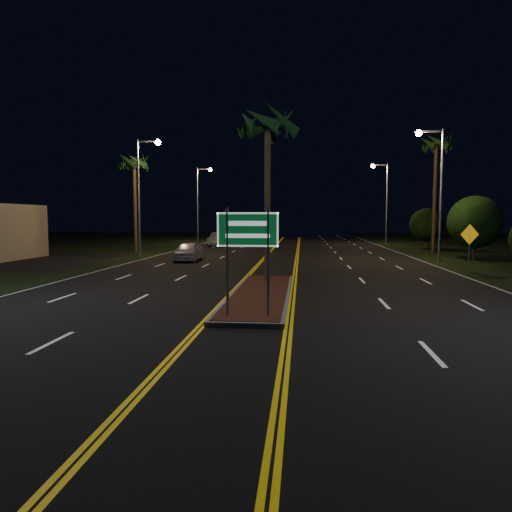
# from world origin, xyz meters

# --- Properties ---
(ground) EXTENTS (120.00, 120.00, 0.00)m
(ground) POSITION_xyz_m (0.00, 0.00, 0.00)
(ground) COLOR black
(ground) RESTS_ON ground
(median_island) EXTENTS (2.25, 10.25, 0.17)m
(median_island) POSITION_xyz_m (0.00, 7.00, 0.08)
(median_island) COLOR gray
(median_island) RESTS_ON ground
(highway_sign) EXTENTS (1.80, 0.08, 3.20)m
(highway_sign) POSITION_xyz_m (0.00, 2.80, 2.40)
(highway_sign) COLOR gray
(highway_sign) RESTS_ON ground
(streetlight_left_mid) EXTENTS (1.91, 0.44, 9.00)m
(streetlight_left_mid) POSITION_xyz_m (-10.61, 24.00, 5.66)
(streetlight_left_mid) COLOR gray
(streetlight_left_mid) RESTS_ON ground
(streetlight_left_far) EXTENTS (1.91, 0.44, 9.00)m
(streetlight_left_far) POSITION_xyz_m (-10.61, 44.00, 5.66)
(streetlight_left_far) COLOR gray
(streetlight_left_far) RESTS_ON ground
(streetlight_right_mid) EXTENTS (1.91, 0.44, 9.00)m
(streetlight_right_mid) POSITION_xyz_m (10.61, 22.00, 5.66)
(streetlight_right_mid) COLOR gray
(streetlight_right_mid) RESTS_ON ground
(streetlight_right_far) EXTENTS (1.91, 0.44, 9.00)m
(streetlight_right_far) POSITION_xyz_m (10.61, 42.00, 5.66)
(streetlight_right_far) COLOR gray
(streetlight_right_far) RESTS_ON ground
(palm_median) EXTENTS (2.40, 2.40, 8.30)m
(palm_median) POSITION_xyz_m (0.00, 10.50, 7.28)
(palm_median) COLOR #382819
(palm_median) RESTS_ON ground
(palm_left_far) EXTENTS (2.40, 2.40, 8.80)m
(palm_left_far) POSITION_xyz_m (-12.80, 28.00, 7.75)
(palm_left_far) COLOR #382819
(palm_left_far) RESTS_ON ground
(palm_right_far) EXTENTS (2.40, 2.40, 10.30)m
(palm_right_far) POSITION_xyz_m (12.80, 30.00, 9.14)
(palm_right_far) COLOR #382819
(palm_right_far) RESTS_ON ground
(shrub_mid) EXTENTS (3.78, 3.78, 4.62)m
(shrub_mid) POSITION_xyz_m (14.00, 24.00, 2.73)
(shrub_mid) COLOR #382819
(shrub_mid) RESTS_ON ground
(shrub_far) EXTENTS (3.24, 3.24, 3.96)m
(shrub_far) POSITION_xyz_m (13.80, 36.00, 2.34)
(shrub_far) COLOR #382819
(shrub_far) RESTS_ON ground
(car_near) EXTENTS (2.09, 4.69, 1.55)m
(car_near) POSITION_xyz_m (-6.41, 21.17, 0.78)
(car_near) COLOR silver
(car_near) RESTS_ON ground
(car_far) EXTENTS (2.64, 5.22, 1.68)m
(car_far) POSITION_xyz_m (-7.25, 37.79, 0.84)
(car_far) COLOR #B2B4BC
(car_far) RESTS_ON ground
(warning_sign) EXTENTS (1.08, 0.35, 2.68)m
(warning_sign) POSITION_xyz_m (10.80, 15.83, 1.76)
(warning_sign) COLOR gray
(warning_sign) RESTS_ON ground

